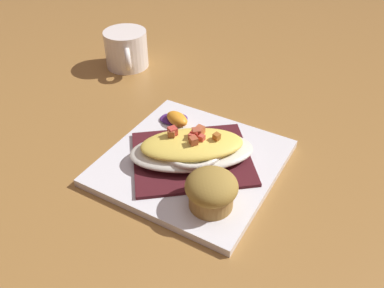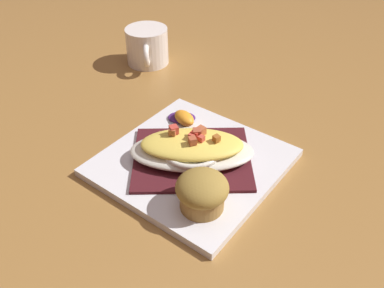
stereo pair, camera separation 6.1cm
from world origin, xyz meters
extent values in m
plane|color=olive|center=(0.00, 0.00, 0.00)|extent=(2.60, 2.60, 0.00)
cube|color=white|center=(0.00, 0.00, 0.01)|extent=(0.30, 0.30, 0.01)
cube|color=#47161C|center=(0.00, 0.00, 0.02)|extent=(0.23, 0.23, 0.01)
ellipsoid|color=silver|center=(0.00, 0.00, 0.03)|extent=(0.20, 0.20, 0.02)
torus|color=silver|center=(0.00, 0.00, 0.04)|extent=(0.14, 0.14, 0.01)
ellipsoid|color=#F1D456|center=(0.00, 0.00, 0.04)|extent=(0.16, 0.17, 0.02)
cube|color=#AB5F24|center=(-0.03, -0.02, 0.06)|extent=(0.01, 0.01, 0.01)
cube|color=#B85B36|center=(0.00, -0.02, 0.06)|extent=(0.01, 0.01, 0.01)
cube|color=#AF5135|center=(0.00, -0.01, 0.06)|extent=(0.02, 0.02, 0.01)
cube|color=#CC4338|center=(0.03, 0.01, 0.06)|extent=(0.02, 0.02, 0.01)
cube|color=#AB5933|center=(0.03, 0.02, 0.06)|extent=(0.01, 0.01, 0.01)
cube|color=#CE4B39|center=(-0.01, -0.01, 0.06)|extent=(0.01, 0.01, 0.01)
cube|color=#CF4A3A|center=(0.00, 0.00, 0.06)|extent=(0.01, 0.01, 0.01)
cube|color=#B65434|center=(-0.01, 0.01, 0.06)|extent=(0.01, 0.01, 0.01)
cube|color=red|center=(0.00, -0.01, 0.06)|extent=(0.01, 0.01, 0.01)
cylinder|color=olive|center=(-0.08, 0.05, 0.03)|extent=(0.06, 0.06, 0.03)
ellipsoid|color=olive|center=(-0.08, 0.05, 0.05)|extent=(0.07, 0.07, 0.04)
ellipsoid|color=#4C0F23|center=(-0.08, 0.05, 0.06)|extent=(0.03, 0.03, 0.01)
ellipsoid|color=#4A236D|center=(0.09, -0.06, 0.02)|extent=(0.06, 0.06, 0.01)
ellipsoid|color=orange|center=(0.08, -0.05, 0.02)|extent=(0.05, 0.03, 0.02)
cylinder|color=white|center=(0.33, -0.15, 0.04)|extent=(0.09, 0.09, 0.08)
torus|color=white|center=(0.29, -0.12, 0.04)|extent=(0.04, 0.04, 0.05)
cylinder|color=#4C2D14|center=(0.33, -0.15, 0.02)|extent=(0.08, 0.08, 0.03)
camera|label=1|loc=(-0.32, 0.35, 0.42)|focal=38.28mm
camera|label=2|loc=(-0.36, 0.31, 0.42)|focal=38.28mm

